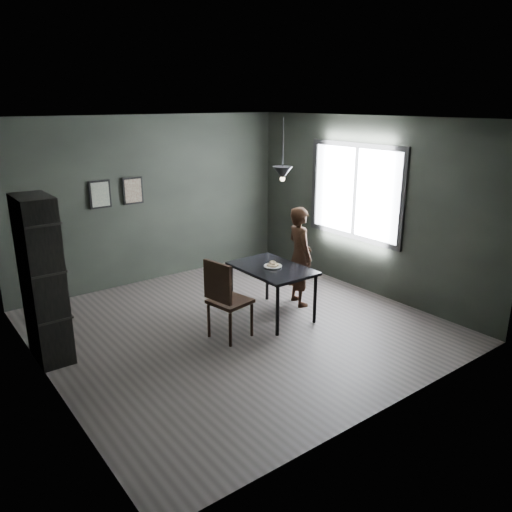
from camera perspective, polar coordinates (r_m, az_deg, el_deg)
ground at (r=7.03m, az=-2.05°, el=-8.03°), size 5.00×5.00×0.00m
back_wall at (r=8.67m, az=-11.76°, el=6.29°), size 5.00×0.10×2.80m
ceiling at (r=6.35m, az=-2.33°, el=15.43°), size 5.00×5.00×0.02m
window_assembly at (r=8.28m, az=11.25°, el=7.21°), size 0.04×1.96×1.56m
cafe_table at (r=7.11m, az=1.85°, el=-1.88°), size 0.80×1.20×0.75m
white_plate at (r=7.09m, az=1.93°, el=-1.21°), size 0.23×0.23×0.01m
donut_pile at (r=7.08m, az=1.93°, el=-0.97°), size 0.18×0.18×0.08m
woman at (r=7.56m, az=5.01°, el=-0.04°), size 0.50×0.63×1.52m
wood_chair at (r=6.45m, az=-3.62°, el=-4.49°), size 0.55×0.55×1.09m
shelf_unit at (r=6.34m, az=-23.21°, el=-2.58°), size 0.38×0.67×2.01m
pendant_lamp at (r=7.01m, az=3.05°, el=9.46°), size 0.28×0.28×0.86m
framed_print_left at (r=8.27m, az=-17.39°, el=6.74°), size 0.34×0.04×0.44m
framed_print_right at (r=8.47m, az=-13.89°, el=7.26°), size 0.34×0.04×0.44m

